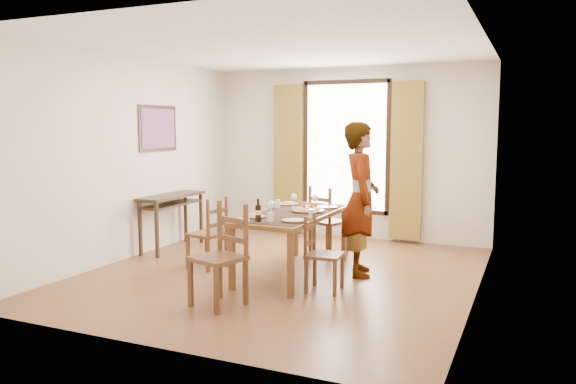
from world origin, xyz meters
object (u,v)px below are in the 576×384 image
at_px(man, 361,199).
at_px(pasta_platter, 308,208).
at_px(console_table, 172,203).
at_px(dining_table, 294,218).

relative_size(man, pasta_platter, 4.60).
xyz_separation_m(console_table, pasta_platter, (2.30, -0.44, 0.12)).
bearing_deg(pasta_platter, man, 16.98).
bearing_deg(dining_table, pasta_platter, 39.86).
bearing_deg(man, console_table, 64.24).
xyz_separation_m(dining_table, man, (0.74, 0.30, 0.23)).
height_order(console_table, dining_table, console_table).
distance_m(console_table, man, 2.92).
distance_m(dining_table, man, 0.84).
bearing_deg(dining_table, console_table, 165.68).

